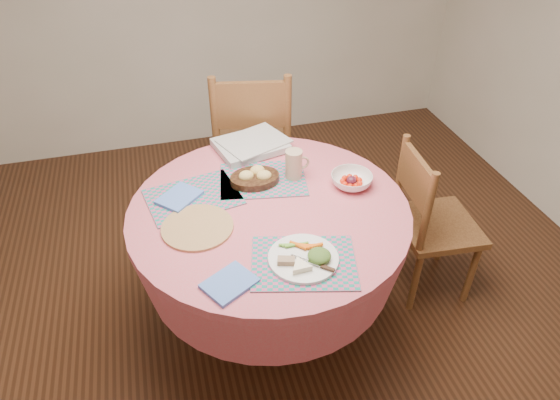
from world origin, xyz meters
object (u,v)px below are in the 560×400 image
at_px(latte_mug, 294,164).
at_px(fruit_bowl, 351,180).
at_px(dining_table, 270,240).
at_px(dinner_plate, 306,257).
at_px(bread_bowl, 255,177).
at_px(chair_back, 252,145).
at_px(wicker_trivet, 197,227).
at_px(chair_right, 430,220).

height_order(latte_mug, fruit_bowl, latte_mug).
bearing_deg(fruit_bowl, dining_table, -171.83).
distance_m(latte_mug, fruit_bowl, 0.28).
relative_size(dinner_plate, bread_bowl, 1.18).
xyz_separation_m(chair_back, dinner_plate, (-0.06, -1.24, 0.23)).
height_order(wicker_trivet, dinner_plate, dinner_plate).
bearing_deg(dinner_plate, latte_mug, 77.87).
bearing_deg(latte_mug, wicker_trivet, -152.90).
distance_m(bread_bowl, fruit_bowl, 0.45).
relative_size(chair_right, fruit_bowl, 3.62).
distance_m(dining_table, chair_right, 0.87).
xyz_separation_m(dining_table, chair_right, (0.86, 0.04, -0.10)).
bearing_deg(dinner_plate, wicker_trivet, 140.72).
distance_m(chair_right, wicker_trivet, 1.22).
xyz_separation_m(dinner_plate, latte_mug, (0.12, 0.56, 0.05)).
relative_size(chair_right, bread_bowl, 3.82).
relative_size(chair_back, latte_mug, 7.52).
distance_m(chair_right, bread_bowl, 0.95).
xyz_separation_m(chair_right, dinner_plate, (-0.81, -0.40, 0.31)).
xyz_separation_m(wicker_trivet, bread_bowl, (0.31, 0.26, 0.03)).
height_order(dining_table, dinner_plate, dinner_plate).
relative_size(chair_right, latte_mug, 6.31).
distance_m(chair_right, chair_back, 1.12).
xyz_separation_m(dining_table, fruit_bowl, (0.41, 0.06, 0.22)).
height_order(chair_back, wicker_trivet, chair_back).
relative_size(chair_right, chair_back, 0.84).
bearing_deg(chair_right, chair_back, 46.38).
bearing_deg(dining_table, dinner_plate, -81.96).
relative_size(chair_back, fruit_bowl, 4.31).
xyz_separation_m(chair_back, fruit_bowl, (0.29, -0.82, 0.23)).
relative_size(dining_table, chair_right, 1.41).
bearing_deg(chair_back, bread_bowl, 90.68).
bearing_deg(chair_back, fruit_bowl, 121.41).
relative_size(chair_back, wicker_trivet, 3.49).
bearing_deg(chair_back, dinner_plate, 98.75).
relative_size(dinner_plate, fruit_bowl, 1.12).
bearing_deg(dining_table, chair_right, 2.48).
xyz_separation_m(dining_table, bread_bowl, (-0.02, 0.20, 0.23)).
distance_m(dinner_plate, bread_bowl, 0.57).
xyz_separation_m(dinner_plate, bread_bowl, (-0.07, 0.56, 0.01)).
height_order(chair_right, bread_bowl, chair_right).
relative_size(dining_table, fruit_bowl, 5.11).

